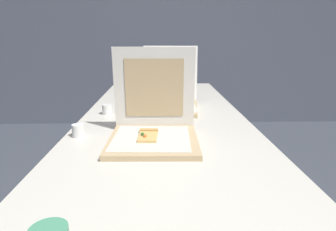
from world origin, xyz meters
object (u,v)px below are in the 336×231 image
pizza_box_front (153,128)px  cup_white_mid (107,109)px  pizza_box_middle (168,99)px  cup_white_near_left (78,131)px  table (164,125)px  cup_white_far (126,99)px

pizza_box_front → cup_white_mid: 0.53m
pizza_box_middle → cup_white_mid: 0.39m
cup_white_near_left → pizza_box_middle: bearing=52.5°
table → pizza_box_middle: 0.25m
table → cup_white_mid: size_ratio=43.21×
table → cup_white_near_left: cup_white_near_left is taller
pizza_box_middle → cup_white_near_left: size_ratio=9.35×
pizza_box_front → cup_white_near_left: (-0.34, 0.06, -0.03)m
cup_white_far → cup_white_mid: bearing=-104.5°
pizza_box_front → cup_white_far: (-0.20, 0.76, -0.03)m
pizza_box_front → cup_white_near_left: pizza_box_front is taller
pizza_box_middle → cup_white_near_left: 0.69m
table → cup_white_mid: (-0.33, 0.08, 0.07)m
pizza_box_front → cup_white_near_left: size_ratio=6.97×
cup_white_far → cup_white_near_left: size_ratio=1.00×
table → cup_white_near_left: bearing=-141.1°
cup_white_mid → cup_white_near_left: bearing=-98.9°
table → pizza_box_front: bearing=-97.5°
table → pizza_box_middle: bearing=82.9°
pizza_box_front → cup_white_near_left: 0.35m
table → pizza_box_middle: (0.03, 0.23, 0.10)m
table → cup_white_mid: 0.34m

